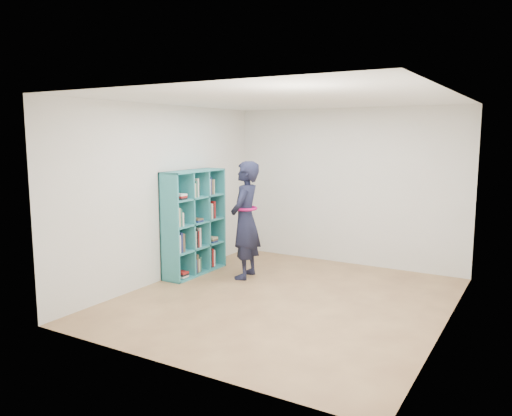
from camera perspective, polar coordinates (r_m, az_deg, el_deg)
The scene contains 9 objects.
floor at distance 6.72m, azimuth 3.31°, elevation -10.41°, with size 4.50×4.50×0.00m, color brown.
ceiling at distance 6.38m, azimuth 3.51°, elevation 12.30°, with size 4.50×4.50×0.00m, color white.
wall_left at distance 7.53m, azimuth -10.28°, elevation 1.67°, with size 0.02×4.50×2.60m, color silver.
wall_right at distance 5.80m, azimuth 21.28°, elevation -0.74°, with size 0.02×4.50×2.60m, color silver.
wall_back at distance 8.47m, azimuth 10.34°, elevation 2.40°, with size 4.00×0.02×2.60m, color silver.
wall_front at distance 4.56m, azimuth -9.58°, elevation -2.63°, with size 4.00×0.02×2.60m, color silver.
bookshelf at distance 7.84m, azimuth -7.25°, elevation -1.84°, with size 0.36×1.22×1.62m.
person at distance 7.51m, azimuth -1.23°, elevation -1.38°, with size 0.55×0.72×1.77m.
smartphone at distance 7.61m, azimuth -1.99°, elevation -0.37°, with size 0.04×0.11×0.14m.
Camera 1 is at (2.89, -5.67, 2.16)m, focal length 35.00 mm.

